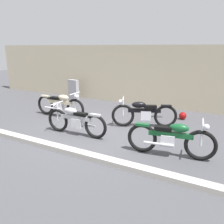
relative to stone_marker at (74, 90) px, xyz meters
The scene contains 9 objects.
ground_plane 4.88m from the stone_marker, 44.95° to the right, with size 40.00×40.00×0.00m, color #47474C.
building_wall 3.61m from the stone_marker, 12.38° to the left, with size 18.00×0.30×2.63m, color beige.
curb_strip 6.06m from the stone_marker, 55.33° to the right, with size 18.00×0.24×0.12m, color #B7B2A8.
stone_marker is the anchor object (origin of this frame).
helmet 5.57m from the stone_marker, ahead, with size 0.27×0.27×0.27m, color maroon.
motorcycle_cream 2.96m from the stone_marker, 61.47° to the right, with size 2.15×0.60×0.96m.
motorcycle_black 5.08m from the stone_marker, 25.49° to the right, with size 1.97×1.07×0.96m.
motorcycle_green 7.14m from the stone_marker, 33.16° to the right, with size 2.09×0.65×0.95m.
motorcycle_silver 4.95m from the stone_marker, 51.24° to the right, with size 2.06×0.58×0.92m.
Camera 1 is at (3.91, -5.77, 2.55)m, focal length 38.24 mm.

